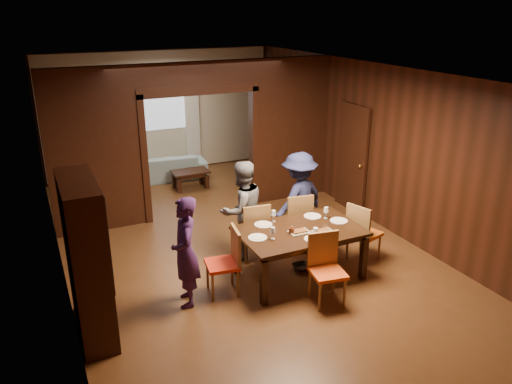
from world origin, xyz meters
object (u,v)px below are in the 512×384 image
coffee_table (191,179)px  chair_far_l (253,230)px  chair_left (222,262)px  person_navy (299,199)px  sofa (163,167)px  chair_right (365,232)px  person_purple (185,252)px  dining_table (299,253)px  chair_near (328,271)px  person_grey (242,210)px  chair_far_r (296,219)px  hutch (87,260)px

coffee_table → chair_far_l: chair_far_l is taller
chair_left → chair_far_l: same height
person_navy → sofa: size_ratio=0.81×
chair_right → chair_far_l: size_ratio=1.00×
coffee_table → person_purple: bearing=-108.7°
sofa → chair_left: bearing=89.7°
coffee_table → chair_far_l: size_ratio=0.82×
dining_table → chair_near: size_ratio=1.86×
person_purple → coffee_table: bearing=173.6°
chair_right → sofa: bearing=1.4°
coffee_table → chair_left: chair_left is taller
person_grey → chair_left: size_ratio=1.66×
dining_table → chair_far_r: chair_far_r is taller
person_grey → dining_table: bearing=106.9°
person_navy → hutch: 3.68m
chair_far_r → coffee_table: bearing=-69.3°
person_navy → dining_table: person_navy is taller
chair_far_l → hutch: size_ratio=0.48×
person_grey → hutch: (-2.47, -1.05, 0.20)m
person_purple → person_grey: size_ratio=0.96×
person_grey → sofa: person_grey is taller
person_purple → chair_right: 2.95m
coffee_table → chair_right: (1.45, -4.38, 0.28)m
sofa → chair_right: chair_right is taller
chair_far_l → chair_far_r: 0.83m
chair_left → chair_right: same height
chair_far_r → hutch: (-3.43, -1.01, 0.52)m
person_purple → person_navy: (2.27, 0.95, 0.04)m
person_purple → chair_far_l: size_ratio=1.59×
sofa → dining_table: size_ratio=1.11×
person_navy → coffee_table: person_navy is taller
sofa → chair_near: 6.07m
chair_far_r → chair_near: bearing=84.1°
person_grey → person_purple: bearing=25.1°
chair_right → chair_near: size_ratio=1.00×
person_navy → chair_far_r: (-0.08, -0.06, -0.32)m
chair_left → chair_far_r: 1.87m
coffee_table → chair_near: bearing=-87.3°
chair_far_l → chair_far_r: size_ratio=1.00×
chair_near → chair_far_r: bearing=84.0°
coffee_table → person_grey: bearing=-94.3°
chair_right → chair_far_l: same height
person_navy → sofa: bearing=-92.8°
sofa → chair_far_r: size_ratio=2.05×
chair_left → chair_far_r: size_ratio=1.00×
sofa → dining_table: bearing=103.0°
sofa → hutch: hutch is taller
dining_table → chair_near: bearing=-91.1°
person_grey → chair_right: size_ratio=1.66×
person_navy → chair_far_r: size_ratio=1.66×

